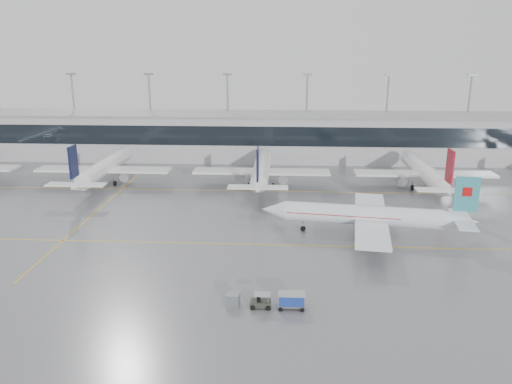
# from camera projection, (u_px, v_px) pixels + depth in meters

# --- Properties ---
(ground) EXTENTS (320.00, 320.00, 0.00)m
(ground) POSITION_uv_depth(u_px,v_px,m) (252.00, 244.00, 77.45)
(ground) COLOR slate
(ground) RESTS_ON ground
(taxi_line_main) EXTENTS (120.00, 0.25, 0.01)m
(taxi_line_main) POSITION_uv_depth(u_px,v_px,m) (252.00, 244.00, 77.45)
(taxi_line_main) COLOR gold
(taxi_line_main) RESTS_ON ground
(taxi_line_north) EXTENTS (120.00, 0.25, 0.01)m
(taxi_line_north) POSITION_uv_depth(u_px,v_px,m) (261.00, 191.00, 106.21)
(taxi_line_north) COLOR gold
(taxi_line_north) RESTS_ON ground
(taxi_line_cross) EXTENTS (0.25, 60.00, 0.01)m
(taxi_line_cross) POSITION_uv_depth(u_px,v_px,m) (97.00, 211.00, 93.41)
(taxi_line_cross) COLOR gold
(taxi_line_cross) RESTS_ON ground
(terminal) EXTENTS (180.00, 15.00, 12.00)m
(terminal) POSITION_uv_depth(u_px,v_px,m) (266.00, 137.00, 135.21)
(terminal) COLOR #A9A9AD
(terminal) RESTS_ON ground
(terminal_glass) EXTENTS (180.00, 0.20, 5.00)m
(terminal_glass) POSITION_uv_depth(u_px,v_px,m) (265.00, 136.00, 127.55)
(terminal_glass) COLOR black
(terminal_glass) RESTS_ON ground
(terminal_roof) EXTENTS (182.00, 16.00, 0.40)m
(terminal_roof) POSITION_uv_depth(u_px,v_px,m) (266.00, 114.00, 133.47)
(terminal_roof) COLOR gray
(terminal_roof) RESTS_ON ground
(light_masts) EXTENTS (156.40, 1.00, 22.60)m
(light_masts) POSITION_uv_depth(u_px,v_px,m) (267.00, 107.00, 138.90)
(light_masts) COLOR gray
(light_masts) RESTS_ON ground
(air_canada_jet) EXTENTS (34.45, 27.22, 10.59)m
(air_canada_jet) POSITION_uv_depth(u_px,v_px,m) (370.00, 216.00, 80.16)
(air_canada_jet) COLOR white
(air_canada_jet) RESTS_ON ground
(parked_jet_b) EXTENTS (29.64, 36.96, 11.72)m
(parked_jet_b) POSITION_uv_depth(u_px,v_px,m) (104.00, 168.00, 110.56)
(parked_jet_b) COLOR white
(parked_jet_b) RESTS_ON ground
(parked_jet_c) EXTENTS (29.64, 36.96, 11.72)m
(parked_jet_c) POSITION_uv_depth(u_px,v_px,m) (261.00, 170.00, 108.71)
(parked_jet_c) COLOR white
(parked_jet_c) RESTS_ON ground
(parked_jet_d) EXTENTS (29.64, 36.96, 11.72)m
(parked_jet_d) POSITION_uv_depth(u_px,v_px,m) (424.00, 172.00, 106.86)
(parked_jet_d) COLOR white
(parked_jet_d) RESTS_ON ground
(baggage_tug) EXTENTS (3.63, 1.52, 1.77)m
(baggage_tug) POSITION_uv_depth(u_px,v_px,m) (261.00, 303.00, 58.54)
(baggage_tug) COLOR #2A3027
(baggage_tug) RESTS_ON ground
(baggage_cart) EXTENTS (3.14, 1.76, 1.94)m
(baggage_cart) POSITION_uv_depth(u_px,v_px,m) (291.00, 300.00, 58.21)
(baggage_cart) COLOR gray
(baggage_cart) RESTS_ON ground
(gse_unit) EXTENTS (1.68, 1.58, 1.52)m
(gse_unit) POSITION_uv_depth(u_px,v_px,m) (233.00, 300.00, 58.96)
(gse_unit) COLOR slate
(gse_unit) RESTS_ON ground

